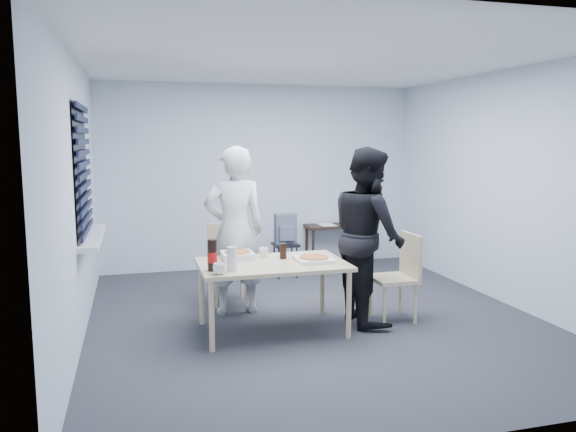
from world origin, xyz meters
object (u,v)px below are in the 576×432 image
object	(u,v)px
side_table	(337,230)
stool	(285,251)
chair_far	(228,257)
mug_a	(220,269)
soda_bottle	(212,256)
chair_right	(401,270)
person_black	(368,235)
person_white	(235,231)
mug_b	(264,252)
dining_table	(272,269)
backpack	(286,229)

from	to	relation	value
side_table	stool	bearing A→B (deg)	-151.63
chair_far	mug_a	distance (m)	1.50
soda_bottle	chair_right	bearing A→B (deg)	5.58
person_black	side_table	world-z (taller)	person_black
person_white	mug_b	size ratio (longest dim) A/B	17.70
mug_b	dining_table	bearing A→B (deg)	-85.15
backpack	person_white	bearing A→B (deg)	-145.82
person_black	side_table	distance (m)	2.58
side_table	mug_a	world-z (taller)	mug_a
chair_right	soda_bottle	distance (m)	1.98
chair_far	person_white	xyz separation A→B (m)	(0.01, -0.44, 0.37)
mug_b	soda_bottle	distance (m)	0.74
chair_right	person_black	xyz separation A→B (m)	(-0.34, 0.06, 0.37)
person_white	backpack	size ratio (longest dim) A/B	4.46
chair_far	chair_right	bearing A→B (deg)	-34.84
chair_right	soda_bottle	bearing A→B (deg)	-174.42
chair_right	chair_far	bearing A→B (deg)	145.16
chair_far	side_table	bearing A→B (deg)	37.94
person_white	mug_b	xyz separation A→B (m)	(0.22, -0.41, -0.16)
backpack	mug_b	world-z (taller)	backpack
chair_right	mug_a	size ratio (longest dim) A/B	7.24
chair_right	person_black	bearing A→B (deg)	169.72
person_black	side_table	bearing A→B (deg)	-13.28
person_black	person_white	bearing A→B (deg)	63.95
person_white	stool	bearing A→B (deg)	-123.75
person_black	stool	distance (m)	2.09
soda_bottle	stool	bearing A→B (deg)	60.37
stool	backpack	distance (m)	0.30
mug_a	side_table	bearing A→B (deg)	53.42
chair_far	person_black	world-z (taller)	person_black
soda_bottle	backpack	bearing A→B (deg)	60.23
person_black	backpack	bearing A→B (deg)	9.24
chair_right	mug_a	bearing A→B (deg)	-169.85
mug_a	backpack	bearing A→B (deg)	62.64
dining_table	mug_a	bearing A→B (deg)	-148.30
side_table	soda_bottle	world-z (taller)	soda_bottle
person_black	soda_bottle	distance (m)	1.62
person_white	side_table	bearing A→B (deg)	-134.36
chair_right	person_white	bearing A→B (deg)	157.10
chair_far	mug_b	size ratio (longest dim) A/B	8.90
person_white	soda_bottle	world-z (taller)	person_white
person_black	side_table	size ratio (longest dim) A/B	1.97
chair_right	stool	bearing A→B (deg)	107.96
mug_b	person_white	bearing A→B (deg)	118.10
person_black	mug_b	distance (m)	1.06
person_black	stool	world-z (taller)	person_black
chair_right	side_table	bearing A→B (deg)	84.58
dining_table	backpack	size ratio (longest dim) A/B	3.50
person_white	mug_a	xyz separation A→B (m)	(-0.31, -1.01, -0.16)
person_black	soda_bottle	size ratio (longest dim) A/B	6.26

